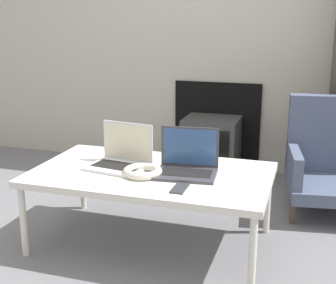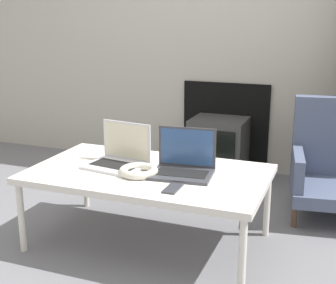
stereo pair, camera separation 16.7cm
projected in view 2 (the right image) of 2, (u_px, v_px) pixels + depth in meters
name	position (u px, v px, depth m)	size (l,w,h in m)	color
ground_plane	(131.00, 263.00, 2.43)	(14.00, 14.00, 0.00)	slate
wall_back	(223.00, 10.00, 3.66)	(7.00, 0.08, 2.60)	#ADA89E
table	(148.00, 176.00, 2.54)	(1.28, 0.74, 0.43)	silver
laptop_left	(119.00, 157.00, 2.62)	(0.35, 0.29, 0.24)	silver
laptop_right	(184.00, 164.00, 2.49)	(0.34, 0.27, 0.24)	#38383D
headphones	(139.00, 171.00, 2.47)	(0.21, 0.21, 0.04)	beige
phone	(173.00, 188.00, 2.27)	(0.07, 0.14, 0.01)	#333338
tv	(219.00, 147.00, 3.70)	(0.42, 0.38, 0.46)	#383838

